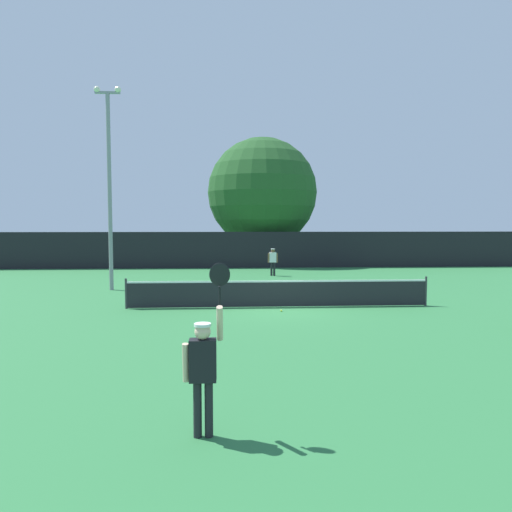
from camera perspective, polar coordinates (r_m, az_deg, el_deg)
ground_plane at (r=17.42m, az=2.69°, el=-6.05°), size 120.00×120.00×0.00m
tennis_net at (r=17.34m, az=2.69°, el=-4.38°), size 10.87×0.08×1.07m
perimeter_fence at (r=32.06m, az=-0.09°, el=0.73°), size 36.27×0.12×2.40m
player_serving at (r=6.99m, az=-6.21°, el=-12.33°), size 0.68×0.39×2.48m
player_receiving at (r=27.34m, az=2.01°, el=-0.39°), size 0.57×0.23×1.55m
tennis_ball at (r=16.54m, az=3.01°, el=-6.47°), size 0.07×0.07×0.07m
light_pole at (r=22.61m, az=-16.95°, el=8.98°), size 1.18×0.28×8.98m
large_tree at (r=35.85m, az=0.75°, el=7.51°), size 8.02×8.02×9.24m
parked_car_near at (r=38.11m, az=-12.95°, el=0.52°), size 2.34×4.38×1.69m
parked_car_mid at (r=38.21m, az=-5.83°, el=0.61°), size 2.48×4.43×1.69m
parked_car_far at (r=42.62m, az=13.11°, el=0.88°), size 2.32×4.37×1.69m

